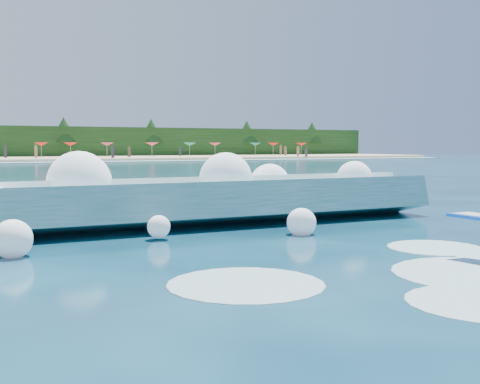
{
  "coord_description": "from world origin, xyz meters",
  "views": [
    {
      "loc": [
        -3.89,
        -8.66,
        2.14
      ],
      "look_at": [
        1.5,
        2.0,
        1.2
      ],
      "focal_mm": 45.0,
      "sensor_mm": 36.0,
      "label": 1
    }
  ],
  "objects": [
    {
      "name": "wave_spray",
      "position": [
        -0.83,
        6.34,
        1.02
      ],
      "size": [
        15.53,
        4.61,
        2.05
      ],
      "color": "white",
      "rests_on": "ground"
    },
    {
      "name": "ground",
      "position": [
        0.0,
        0.0,
        0.0
      ],
      "size": [
        200.0,
        200.0,
        0.0
      ],
      "primitive_type": "plane",
      "color": "#072338",
      "rests_on": "ground"
    },
    {
      "name": "surf_foam",
      "position": [
        3.91,
        -1.37,
        0.0
      ],
      "size": [
        9.4,
        5.61,
        0.15
      ],
      "color": "silver",
      "rests_on": "ground"
    },
    {
      "name": "breaking_wave",
      "position": [
        0.12,
        6.34,
        0.55
      ],
      "size": [
        18.31,
        2.84,
        1.58
      ],
      "color": "teal",
      "rests_on": "ground"
    },
    {
      "name": "rock_cluster",
      "position": [
        -0.54,
        7.89,
        0.39
      ],
      "size": [
        7.88,
        3.14,
        1.23
      ],
      "color": "black",
      "rests_on": "ground"
    }
  ]
}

